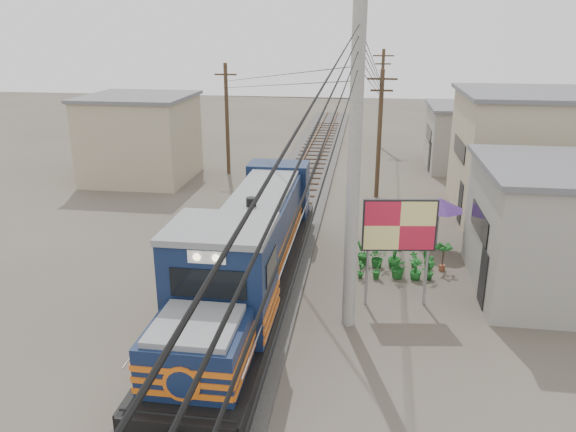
% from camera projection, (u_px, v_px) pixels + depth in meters
% --- Properties ---
extents(ground, '(120.00, 120.00, 0.00)m').
position_uv_depth(ground, '(246.00, 309.00, 19.13)').
color(ground, '#473F35').
rests_on(ground, ground).
extents(ballast, '(3.60, 70.00, 0.16)m').
position_uv_depth(ballast, '(287.00, 214.00, 28.48)').
color(ballast, '#595651').
rests_on(ballast, ground).
extents(track, '(1.15, 70.00, 0.12)m').
position_uv_depth(track, '(287.00, 211.00, 28.42)').
color(track, '#51331E').
rests_on(track, ground).
extents(locomotive, '(2.90, 15.79, 3.91)m').
position_uv_depth(locomotive, '(249.00, 254.00, 19.26)').
color(locomotive, black).
rests_on(locomotive, ground).
extents(utility_pole_main, '(0.40, 0.40, 10.00)m').
position_uv_depth(utility_pole_main, '(354.00, 174.00, 16.58)').
color(utility_pole_main, '#9E9B93').
rests_on(utility_pole_main, ground).
extents(wooden_pole_mid, '(1.60, 0.24, 7.00)m').
position_uv_depth(wooden_pole_mid, '(379.00, 132.00, 30.47)').
color(wooden_pole_mid, '#4C3826').
rests_on(wooden_pole_mid, ground).
extents(wooden_pole_far, '(1.60, 0.24, 7.50)m').
position_uv_depth(wooden_pole_far, '(381.00, 97.00, 43.47)').
color(wooden_pole_far, '#4C3826').
rests_on(wooden_pole_far, ground).
extents(wooden_pole_left, '(1.60, 0.24, 7.00)m').
position_uv_depth(wooden_pole_left, '(227.00, 117.00, 35.48)').
color(wooden_pole_left, '#4C3826').
rests_on(wooden_pole_left, ground).
extents(power_lines, '(9.65, 19.00, 3.30)m').
position_uv_depth(power_lines, '(279.00, 64.00, 24.67)').
color(power_lines, black).
rests_on(power_lines, ground).
extents(shophouse_mid, '(8.40, 7.35, 6.20)m').
position_uv_depth(shophouse_mid, '(543.00, 155.00, 27.71)').
color(shophouse_mid, tan).
rests_on(shophouse_mid, ground).
extents(shophouse_back, '(6.30, 6.30, 4.20)m').
position_uv_depth(shophouse_back, '(475.00, 137.00, 37.60)').
color(shophouse_back, gray).
rests_on(shophouse_back, ground).
extents(shophouse_left, '(6.30, 6.30, 5.20)m').
position_uv_depth(shophouse_left, '(141.00, 138.00, 34.62)').
color(shophouse_left, tan).
rests_on(shophouse_left, ground).
extents(billboard, '(2.45, 0.45, 3.80)m').
position_uv_depth(billboard, '(400.00, 228.00, 18.56)').
color(billboard, '#99999E').
rests_on(billboard, ground).
extents(market_umbrella, '(2.46, 2.46, 2.26)m').
position_uv_depth(market_umbrella, '(440.00, 204.00, 23.77)').
color(market_umbrella, black).
rests_on(market_umbrella, ground).
extents(vendor, '(0.63, 0.42, 1.72)m').
position_uv_depth(vendor, '(421.00, 227.00, 24.36)').
color(vendor, black).
rests_on(vendor, ground).
extents(plant_nursery, '(3.21, 1.85, 1.06)m').
position_uv_depth(plant_nursery, '(393.00, 262.00, 21.84)').
color(plant_nursery, '#1D6522').
rests_on(plant_nursery, ground).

